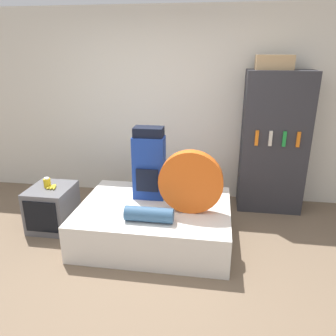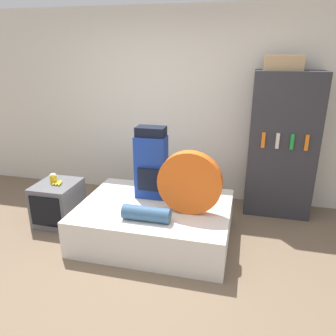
% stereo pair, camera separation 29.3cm
% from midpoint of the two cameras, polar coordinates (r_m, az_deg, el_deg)
% --- Properties ---
extents(ground_plane, '(16.00, 16.00, 0.00)m').
position_cam_midpoint_polar(ground_plane, '(3.26, -3.50, -18.99)').
color(ground_plane, brown).
extents(wall_back, '(8.00, 0.05, 2.60)m').
position_cam_midpoint_polar(wall_back, '(4.63, 3.93, 10.57)').
color(wall_back, silver).
rests_on(wall_back, ground_plane).
extents(bed, '(1.67, 1.26, 0.41)m').
position_cam_midpoint_polar(bed, '(3.77, -0.03, -9.28)').
color(bed, silver).
rests_on(bed, ground_plane).
extents(backpack, '(0.35, 0.24, 0.83)m').
position_cam_midpoint_polar(backpack, '(3.73, -0.72, 0.70)').
color(backpack, navy).
rests_on(backpack, bed).
extents(tent_bag, '(0.67, 0.12, 0.67)m').
position_cam_midpoint_polar(tent_bag, '(3.40, 6.28, -2.62)').
color(tent_bag, '#E05B19').
rests_on(tent_bag, bed).
extents(sleeping_roll, '(0.49, 0.15, 0.15)m').
position_cam_midpoint_polar(sleeping_roll, '(3.32, -1.28, -8.00)').
color(sleeping_roll, '#33567A').
rests_on(sleeping_roll, bed).
extents(television, '(0.48, 0.56, 0.52)m').
position_cam_midpoint_polar(television, '(4.26, -16.72, -5.86)').
color(television, '#5B5B60').
rests_on(television, ground_plane).
extents(canister, '(0.08, 0.08, 0.12)m').
position_cam_midpoint_polar(canister, '(4.16, -17.46, -1.82)').
color(canister, gold).
rests_on(canister, television).
extents(banana_bunch, '(0.12, 0.15, 0.03)m').
position_cam_midpoint_polar(banana_bunch, '(4.12, -16.62, -2.54)').
color(banana_bunch, yellow).
rests_on(banana_bunch, television).
extents(bookshelf, '(0.82, 0.45, 1.82)m').
position_cam_midpoint_polar(bookshelf, '(4.41, 21.06, 3.62)').
color(bookshelf, '#2D2D33').
rests_on(bookshelf, ground_plane).
extents(cardboard_box, '(0.44, 0.22, 0.17)m').
position_cam_midpoint_polar(cardboard_box, '(4.26, 21.44, 16.71)').
color(cardboard_box, tan).
rests_on(cardboard_box, bookshelf).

